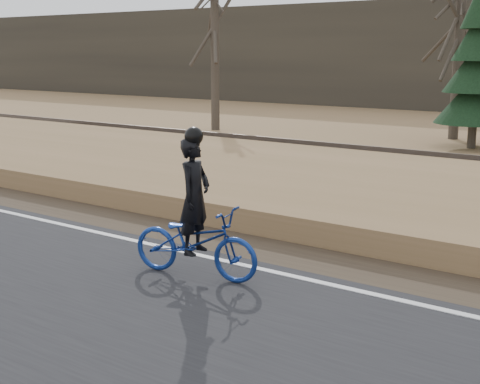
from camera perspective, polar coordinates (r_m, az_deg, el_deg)
The scene contains 7 objects.
ground at distance 8.64m, azimuth 16.01°, elevation -10.34°, with size 120.00×120.00×0.00m, color olive.
edge_line at distance 8.79m, azimuth 16.49°, elevation -9.51°, with size 120.00×0.12×0.01m, color silver.
shoulder at distance 9.71m, azimuth 18.45°, elevation -7.87°, with size 120.00×1.60×0.04m, color #473A2B.
cyclist at distance 9.44m, azimuth -3.85°, elevation -3.31°, with size 2.02×1.01×2.14m.
bare_tree_far_left at distance 27.77m, azimuth -2.16°, elevation 13.22°, with size 0.36×0.36×7.67m, color #463F33.
bare_tree_left at distance 26.00m, azimuth 18.24°, elevation 12.71°, with size 0.36×0.36×7.65m, color #463F33.
conifer at distance 23.70m, azimuth 19.54°, elevation 9.86°, with size 2.60×2.60×5.56m.
Camera 1 is at (2.56, -7.61, 3.21)m, focal length 50.00 mm.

